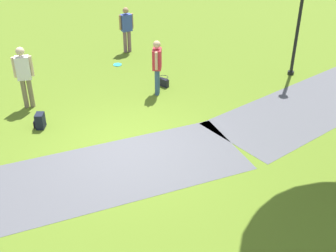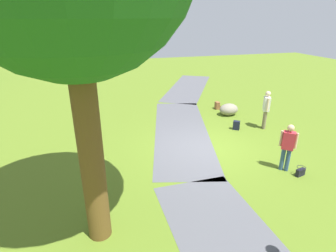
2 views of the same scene
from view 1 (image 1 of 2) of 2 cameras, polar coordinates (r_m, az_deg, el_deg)
ground_plane at (r=10.25m, az=-5.16°, el=-2.56°), size 48.00×48.00×0.00m
footpath_segment_near at (r=13.29m, az=20.55°, el=3.72°), size 8.03×2.39×0.01m
footpath_segment_mid at (r=9.31m, az=-13.68°, el=-7.28°), size 8.32×4.25×0.01m
lamp_post at (r=13.69m, az=17.34°, el=15.57°), size 0.28×0.28×3.81m
woman_with_handbag at (r=12.25m, az=-1.46°, el=8.22°), size 0.42×0.43×1.60m
man_near_boulder at (r=12.07m, az=-18.54°, el=6.66°), size 0.48×0.37×1.73m
passerby_on_path at (r=15.49m, az=-5.52°, el=12.95°), size 0.51×0.30×1.60m
handbag_on_grass at (r=13.01m, az=-0.57°, el=5.86°), size 0.33×0.34×0.31m
spare_backpack_on_lawn at (r=11.28m, az=-16.61°, el=0.64°), size 0.35×0.35×0.40m
frisbee_on_grass at (r=14.68m, az=-6.71°, el=8.07°), size 0.28×0.28×0.02m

